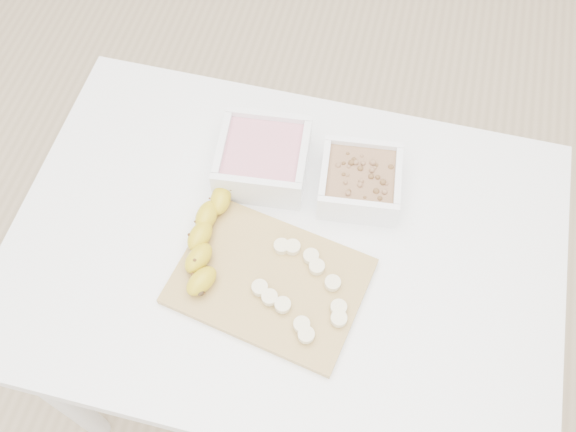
% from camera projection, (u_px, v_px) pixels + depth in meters
% --- Properties ---
extents(ground, '(3.50, 3.50, 0.00)m').
position_uv_depth(ground, '(285.00, 365.00, 1.82)').
color(ground, '#C6AD89').
rests_on(ground, ground).
extents(table, '(1.00, 0.70, 0.75)m').
position_uv_depth(table, '(284.00, 268.00, 1.24)').
color(table, white).
rests_on(table, ground).
extents(bowl_yogurt, '(0.18, 0.18, 0.08)m').
position_uv_depth(bowl_yogurt, '(263.00, 158.00, 1.21)').
color(bowl_yogurt, white).
rests_on(bowl_yogurt, table).
extents(bowl_granola, '(0.16, 0.16, 0.07)m').
position_uv_depth(bowl_granola, '(360.00, 181.00, 1.19)').
color(bowl_granola, white).
rests_on(bowl_granola, table).
extents(cutting_board, '(0.36, 0.28, 0.01)m').
position_uv_depth(cutting_board, '(270.00, 281.00, 1.12)').
color(cutting_board, '#AE8C4C').
rests_on(cutting_board, table).
extents(banana, '(0.08, 0.22, 0.04)m').
position_uv_depth(banana, '(207.00, 241.00, 1.13)').
color(banana, gold).
rests_on(banana, cutting_board).
extents(banana_slices, '(0.17, 0.18, 0.02)m').
position_uv_depth(banana_slices, '(303.00, 289.00, 1.09)').
color(banana_slices, beige).
rests_on(banana_slices, cutting_board).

